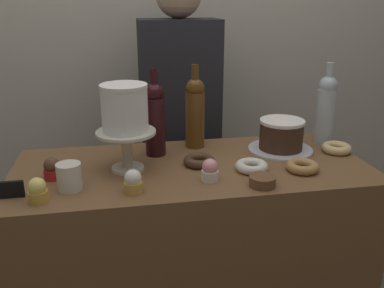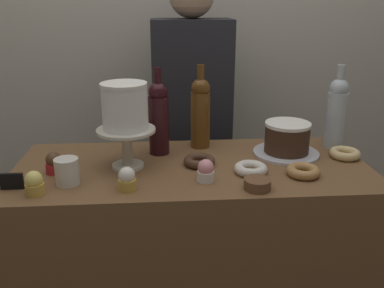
% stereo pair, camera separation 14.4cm
% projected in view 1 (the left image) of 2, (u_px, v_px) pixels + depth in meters
% --- Properties ---
extents(back_wall, '(6.00, 0.05, 2.60)m').
position_uv_depth(back_wall, '(162.00, 36.00, 2.13)').
color(back_wall, '#BCB7A8').
rests_on(back_wall, ground_plane).
extents(display_counter, '(1.25, 0.55, 0.92)m').
position_uv_depth(display_counter, '(192.00, 274.00, 1.62)').
color(display_counter, brown).
rests_on(display_counter, ground_plane).
extents(cake_stand_pedestal, '(0.20, 0.20, 0.14)m').
position_uv_depth(cake_stand_pedestal, '(127.00, 144.00, 1.40)').
color(cake_stand_pedestal, beige).
rests_on(cake_stand_pedestal, display_counter).
extents(white_layer_cake, '(0.16, 0.16, 0.16)m').
position_uv_depth(white_layer_cake, '(125.00, 108.00, 1.36)').
color(white_layer_cake, white).
rests_on(white_layer_cake, cake_stand_pedestal).
extents(silver_serving_platter, '(0.25, 0.25, 0.01)m').
position_uv_depth(silver_serving_platter, '(280.00, 150.00, 1.61)').
color(silver_serving_platter, silver).
rests_on(silver_serving_platter, display_counter).
extents(chocolate_round_cake, '(0.17, 0.17, 0.11)m').
position_uv_depth(chocolate_round_cake, '(281.00, 134.00, 1.59)').
color(chocolate_round_cake, '#3D2619').
rests_on(chocolate_round_cake, silver_serving_platter).
extents(wine_bottle_amber, '(0.08, 0.08, 0.33)m').
position_uv_depth(wine_bottle_amber, '(195.00, 111.00, 1.61)').
color(wine_bottle_amber, '#5B3814').
rests_on(wine_bottle_amber, display_counter).
extents(wine_bottle_dark_red, '(0.08, 0.08, 0.33)m').
position_uv_depth(wine_bottle_dark_red, '(155.00, 118.00, 1.52)').
color(wine_bottle_dark_red, black).
rests_on(wine_bottle_dark_red, display_counter).
extents(wine_bottle_clear, '(0.08, 0.08, 0.33)m').
position_uv_depth(wine_bottle_clear, '(326.00, 108.00, 1.66)').
color(wine_bottle_clear, '#B2BCC1').
rests_on(wine_bottle_clear, display_counter).
extents(cupcake_chocolate, '(0.06, 0.06, 0.07)m').
position_uv_depth(cupcake_chocolate, '(52.00, 169.00, 1.35)').
color(cupcake_chocolate, red).
rests_on(cupcake_chocolate, display_counter).
extents(cupcake_strawberry, '(0.06, 0.06, 0.07)m').
position_uv_depth(cupcake_strawberry, '(210.00, 170.00, 1.33)').
color(cupcake_strawberry, white).
rests_on(cupcake_strawberry, display_counter).
extents(cupcake_vanilla, '(0.06, 0.06, 0.07)m').
position_uv_depth(cupcake_vanilla, '(133.00, 182.00, 1.25)').
color(cupcake_vanilla, gold).
rests_on(cupcake_vanilla, display_counter).
extents(cupcake_lemon, '(0.06, 0.06, 0.07)m').
position_uv_depth(cupcake_lemon, '(38.00, 191.00, 1.19)').
color(cupcake_lemon, gold).
rests_on(cupcake_lemon, display_counter).
extents(donut_sugar, '(0.11, 0.11, 0.03)m').
position_uv_depth(donut_sugar, '(252.00, 166.00, 1.42)').
color(donut_sugar, silver).
rests_on(donut_sugar, display_counter).
extents(donut_chocolate, '(0.11, 0.11, 0.03)m').
position_uv_depth(donut_chocolate, '(199.00, 160.00, 1.47)').
color(donut_chocolate, '#472D1E').
rests_on(donut_chocolate, display_counter).
extents(donut_maple, '(0.11, 0.11, 0.03)m').
position_uv_depth(donut_maple, '(302.00, 167.00, 1.41)').
color(donut_maple, '#B27F47').
rests_on(donut_maple, display_counter).
extents(donut_glazed, '(0.11, 0.11, 0.03)m').
position_uv_depth(donut_glazed, '(337.00, 148.00, 1.59)').
color(donut_glazed, '#E0C17F').
rests_on(donut_glazed, display_counter).
extents(cookie_stack, '(0.08, 0.08, 0.03)m').
position_uv_depth(cookie_stack, '(262.00, 181.00, 1.30)').
color(cookie_stack, brown).
rests_on(cookie_stack, display_counter).
extents(price_sign_chalkboard, '(0.07, 0.01, 0.05)m').
position_uv_depth(price_sign_chalkboard, '(12.00, 189.00, 1.22)').
color(price_sign_chalkboard, black).
rests_on(price_sign_chalkboard, display_counter).
extents(coffee_cup_ceramic, '(0.08, 0.08, 0.08)m').
position_uv_depth(coffee_cup_ceramic, '(69.00, 177.00, 1.27)').
color(coffee_cup_ceramic, silver).
rests_on(coffee_cup_ceramic, display_counter).
extents(barista_figure, '(0.36, 0.22, 1.60)m').
position_uv_depth(barista_figure, '(180.00, 140.00, 2.00)').
color(barista_figure, black).
rests_on(barista_figure, ground_plane).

